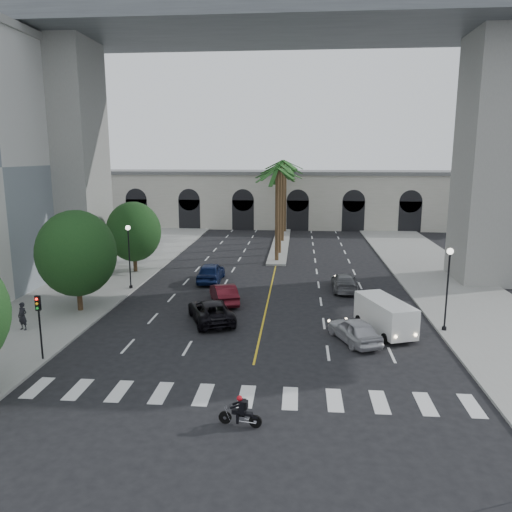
{
  "coord_description": "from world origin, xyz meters",
  "views": [
    {
      "loc": [
        2.28,
        -22.48,
        10.86
      ],
      "look_at": [
        -0.22,
        6.0,
        5.06
      ],
      "focal_mm": 35.0,
      "sensor_mm": 36.0,
      "label": 1
    }
  ],
  "objects": [
    {
      "name": "median",
      "position": [
        0.0,
        38.0,
        0.1
      ],
      "size": [
        2.0,
        24.0,
        0.2
      ],
      "primitive_type": "cube",
      "color": "gray",
      "rests_on": "ground"
    },
    {
      "name": "sidewalk_left",
      "position": [
        -15.0,
        15.0,
        0.07
      ],
      "size": [
        8.0,
        100.0,
        0.15
      ],
      "primitive_type": "cube",
      "color": "gray",
      "rests_on": "ground"
    },
    {
      "name": "street_tree_far",
      "position": [
        -13.0,
        22.0,
        3.9
      ],
      "size": [
        5.04,
        5.04,
        6.68
      ],
      "color": "#382616",
      "rests_on": "ground"
    },
    {
      "name": "traffic_signal_far",
      "position": [
        -11.3,
        1.5,
        2.51
      ],
      "size": [
        0.25,
        0.18,
        3.65
      ],
      "color": "black",
      "rests_on": "ground"
    },
    {
      "name": "car_e",
      "position": [
        -5.34,
        19.26,
        0.85
      ],
      "size": [
        2.06,
        5.0,
        1.7
      ],
      "primitive_type": "imported",
      "rotation": [
        0.0,
        0.0,
        3.15
      ],
      "color": "#0E1C45",
      "rests_on": "ground"
    },
    {
      "name": "lamp_post_right",
      "position": [
        11.4,
        8.0,
        3.22
      ],
      "size": [
        0.4,
        0.4,
        5.35
      ],
      "color": "black",
      "rests_on": "ground"
    },
    {
      "name": "bridge",
      "position": [
        3.42,
        22.0,
        18.51
      ],
      "size": [
        75.0,
        13.0,
        26.0
      ],
      "color": "gray",
      "rests_on": "ground"
    },
    {
      "name": "motorcycle_rider",
      "position": [
        0.06,
        -4.01,
        0.6
      ],
      "size": [
        1.82,
        0.52,
        1.32
      ],
      "rotation": [
        0.0,
        0.0,
        -0.16
      ],
      "color": "black",
      "rests_on": "ground"
    },
    {
      "name": "car_b",
      "position": [
        -3.23,
        13.03,
        0.74
      ],
      "size": [
        2.9,
        4.73,
        1.47
      ],
      "primitive_type": "imported",
      "rotation": [
        0.0,
        0.0,
        3.47
      ],
      "color": "#4B0F17",
      "rests_on": "ground"
    },
    {
      "name": "street_tree_mid",
      "position": [
        -13.0,
        10.0,
        4.21
      ],
      "size": [
        5.44,
        5.44,
        7.21
      ],
      "color": "#382616",
      "rests_on": "ground"
    },
    {
      "name": "lamp_post_left_far",
      "position": [
        -11.4,
        16.0,
        3.22
      ],
      "size": [
        0.4,
        0.4,
        5.35
      ],
      "color": "black",
      "rests_on": "ground"
    },
    {
      "name": "car_d",
      "position": [
        6.01,
        17.35,
        0.69
      ],
      "size": [
        1.95,
        4.78,
        1.39
      ],
      "primitive_type": "imported",
      "rotation": [
        0.0,
        0.0,
        3.14
      ],
      "color": "#5D5E62",
      "rests_on": "ground"
    },
    {
      "name": "palm_f",
      "position": [
        0.2,
        48.0,
        9.46
      ],
      "size": [
        3.2,
        3.2,
        10.7
      ],
      "color": "#47331E",
      "rests_on": "ground"
    },
    {
      "name": "palm_c",
      "position": [
        -0.2,
        36.0,
        8.91
      ],
      "size": [
        3.2,
        3.2,
        10.1
      ],
      "color": "#47331E",
      "rests_on": "ground"
    },
    {
      "name": "car_a",
      "position": [
        5.63,
        5.84,
        0.73
      ],
      "size": [
        3.24,
        4.63,
        1.46
      ],
      "primitive_type": "imported",
      "rotation": [
        0.0,
        0.0,
        3.53
      ],
      "color": "#BDBCC1",
      "rests_on": "ground"
    },
    {
      "name": "palm_b",
      "position": [
        0.1,
        32.0,
        9.37
      ],
      "size": [
        3.2,
        3.2,
        10.6
      ],
      "color": "#47331E",
      "rests_on": "ground"
    },
    {
      "name": "pedestrian_a",
      "position": [
        -14.78,
        5.75,
        1.03
      ],
      "size": [
        0.73,
        0.57,
        1.76
      ],
      "primitive_type": "imported",
      "rotation": [
        0.0,
        0.0,
        -0.26
      ],
      "color": "black",
      "rests_on": "sidewalk_left"
    },
    {
      "name": "palm_e",
      "position": [
        -0.1,
        44.0,
        9.19
      ],
      "size": [
        3.2,
        3.2,
        10.4
      ],
      "color": "#47331E",
      "rests_on": "ground"
    },
    {
      "name": "sidewalk_right",
      "position": [
        15.0,
        15.0,
        0.07
      ],
      "size": [
        8.0,
        100.0,
        0.15
      ],
      "primitive_type": "cube",
      "color": "gray",
      "rests_on": "ground"
    },
    {
      "name": "palm_d",
      "position": [
        0.15,
        40.0,
        9.65
      ],
      "size": [
        3.2,
        3.2,
        10.9
      ],
      "color": "#47331E",
      "rests_on": "ground"
    },
    {
      "name": "pier_building",
      "position": [
        0.0,
        55.0,
        4.27
      ],
      "size": [
        71.0,
        10.5,
        8.5
      ],
      "color": "beige",
      "rests_on": "ground"
    },
    {
      "name": "car_c",
      "position": [
        -3.47,
        8.75,
        0.73
      ],
      "size": [
        4.18,
        5.77,
        1.46
      ],
      "primitive_type": "imported",
      "rotation": [
        0.0,
        0.0,
        3.52
      ],
      "color": "black",
      "rests_on": "ground"
    },
    {
      "name": "cargo_van",
      "position": [
        7.67,
        7.58,
        1.17
      ],
      "size": [
        3.35,
        5.24,
        2.09
      ],
      "rotation": [
        0.0,
        0.0,
        0.34
      ],
      "color": "white",
      "rests_on": "ground"
    },
    {
      "name": "ground",
      "position": [
        0.0,
        0.0,
        0.0
      ],
      "size": [
        140.0,
        140.0,
        0.0
      ],
      "primitive_type": "plane",
      "color": "black",
      "rests_on": "ground"
    },
    {
      "name": "palm_a",
      "position": [
        0.0,
        28.0,
        9.1
      ],
      "size": [
        3.2,
        3.2,
        10.3
      ],
      "color": "#47331E",
      "rests_on": "ground"
    }
  ]
}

